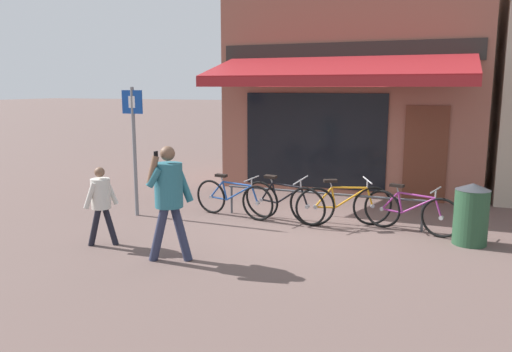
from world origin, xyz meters
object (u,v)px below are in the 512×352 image
object	(u,v)px
bicycle_black	(284,202)
bicycle_purple	(410,212)
bicycle_blue	(233,198)
bicycle_orange	(344,205)
litter_bin	(471,214)
pedestrian_child	(101,198)
parking_sign	(134,138)
pedestrian_adult	(169,192)

from	to	relation	value
bicycle_black	bicycle_purple	bearing A→B (deg)	17.03
bicycle_blue	bicycle_purple	size ratio (longest dim) A/B	1.04
bicycle_black	bicycle_orange	world-z (taller)	bicycle_black
litter_bin	pedestrian_child	bearing A→B (deg)	-158.53
bicycle_orange	parking_sign	bearing A→B (deg)	164.81
bicycle_black	pedestrian_child	bearing A→B (deg)	-120.45
pedestrian_child	pedestrian_adult	bearing A→B (deg)	168.75
bicycle_blue	bicycle_black	bearing A→B (deg)	10.09
bicycle_orange	litter_bin	bearing A→B (deg)	-34.09
bicycle_purple	pedestrian_child	xyz separation A→B (m)	(-4.51, -2.49, 0.39)
bicycle_purple	pedestrian_child	size ratio (longest dim) A/B	1.31
bicycle_purple	bicycle_black	bearing A→B (deg)	-160.49
pedestrian_adult	pedestrian_child	size ratio (longest dim) A/B	1.33
bicycle_purple	pedestrian_adult	xyz separation A→B (m)	(-3.14, -2.72, 0.65)
bicycle_orange	bicycle_blue	bearing A→B (deg)	158.33
pedestrian_child	litter_bin	distance (m)	5.87
bicycle_blue	bicycle_orange	xyz separation A→B (m)	(2.11, 0.13, 0.02)
bicycle_black	litter_bin	size ratio (longest dim) A/B	1.73
bicycle_blue	litter_bin	xyz separation A→B (m)	(4.21, -0.20, 0.13)
parking_sign	bicycle_orange	bearing A→B (deg)	9.93
bicycle_orange	pedestrian_child	bearing A→B (deg)	-168.69
bicycle_blue	bicycle_black	xyz separation A→B (m)	(1.02, -0.00, 0.02)
bicycle_blue	bicycle_purple	world-z (taller)	bicycle_purple
bicycle_purple	pedestrian_adult	world-z (taller)	pedestrian_adult
pedestrian_child	bicycle_purple	bearing A→B (deg)	-152.56
bicycle_orange	bicycle_purple	world-z (taller)	bicycle_orange
pedestrian_adult	pedestrian_child	world-z (taller)	pedestrian_adult
pedestrian_adult	litter_bin	bearing A→B (deg)	-144.01
bicycle_blue	bicycle_orange	bearing A→B (deg)	13.68
bicycle_orange	pedestrian_child	size ratio (longest dim) A/B	1.29
bicycle_black	bicycle_purple	world-z (taller)	bicycle_black
bicycle_blue	pedestrian_adult	world-z (taller)	pedestrian_adult
litter_bin	parking_sign	distance (m)	6.13
bicycle_black	bicycle_purple	distance (m)	2.25
bicycle_blue	pedestrian_adult	xyz separation A→B (m)	(0.13, -2.59, 0.65)
bicycle_orange	parking_sign	world-z (taller)	parking_sign
pedestrian_child	litter_bin	bearing A→B (deg)	-159.95
bicycle_blue	parking_sign	xyz separation A→B (m)	(-1.82, -0.56, 1.15)
bicycle_purple	litter_bin	bearing A→B (deg)	-3.87
bicycle_black	parking_sign	bearing A→B (deg)	-155.39
litter_bin	parking_sign	size ratio (longest dim) A/B	0.40
bicycle_purple	pedestrian_child	world-z (taller)	pedestrian_child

